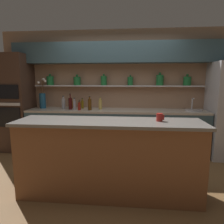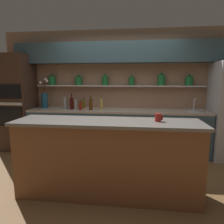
{
  "view_description": "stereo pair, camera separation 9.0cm",
  "coord_description": "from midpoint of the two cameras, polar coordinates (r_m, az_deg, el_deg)",
  "views": [
    {
      "loc": [
        0.28,
        -2.87,
        1.55
      ],
      "look_at": [
        -0.03,
        0.43,
        1.0
      ],
      "focal_mm": 32.0,
      "sensor_mm": 36.0,
      "label": 1
    },
    {
      "loc": [
        0.37,
        -2.86,
        1.55
      ],
      "look_at": [
        -0.03,
        0.43,
        1.0
      ],
      "focal_mm": 32.0,
      "sensor_mm": 36.0,
      "label": 2
    }
  ],
  "objects": [
    {
      "name": "bottle_spirit_4",
      "position": [
        4.12,
        -6.99,
        2.2
      ],
      "size": [
        0.07,
        0.07,
        0.29
      ],
      "color": "#4C2D0C",
      "rests_on": "back_counter_unit"
    },
    {
      "name": "bottle_spirit_3",
      "position": [
        4.25,
        -11.28,
        2.05
      ],
      "size": [
        0.06,
        0.06,
        0.25
      ],
      "color": "gray",
      "rests_on": "back_counter_unit"
    },
    {
      "name": "bottle_oil_2",
      "position": [
        4.41,
        -9.03,
        2.22
      ],
      "size": [
        0.06,
        0.06,
        0.23
      ],
      "color": "brown",
      "rests_on": "back_counter_unit"
    },
    {
      "name": "bottle_spirit_8",
      "position": [
        4.42,
        -14.26,
        2.39
      ],
      "size": [
        0.07,
        0.07,
        0.28
      ],
      "color": "gray",
      "rests_on": "back_counter_unit"
    },
    {
      "name": "ground_plane",
      "position": [
        3.27,
        -0.96,
        -18.88
      ],
      "size": [
        12.0,
        12.0,
        0.0
      ],
      "primitive_type": "plane",
      "color": "brown"
    },
    {
      "name": "oven_tower",
      "position": [
        4.87,
        -26.55,
        2.31
      ],
      "size": [
        0.7,
        0.64,
        2.07
      ],
      "color": "#3D281E",
      "rests_on": "ground_plane"
    },
    {
      "name": "bottle_spirit_5",
      "position": [
        4.21,
        -3.98,
        2.26
      ],
      "size": [
        0.07,
        0.07,
        0.27
      ],
      "color": "tan",
      "rests_on": "back_counter_unit"
    },
    {
      "name": "bottle_sauce_7",
      "position": [
        4.52,
        -12.08,
        2.18
      ],
      "size": [
        0.06,
        0.06,
        0.2
      ],
      "color": "#9E4C0A",
      "rests_on": "back_counter_unit"
    },
    {
      "name": "sink_fixture",
      "position": [
        4.33,
        21.7,
        0.61
      ],
      "size": [
        0.33,
        0.33,
        0.25
      ],
      "color": "#B7B7BC",
      "rests_on": "back_counter_unit"
    },
    {
      "name": "bottle_wine_1",
      "position": [
        4.29,
        -12.4,
        2.4
      ],
      "size": [
        0.08,
        0.08,
        0.34
      ],
      "color": "#380C0C",
      "rests_on": "back_counter_unit"
    },
    {
      "name": "back_wall_unit",
      "position": [
        4.41,
        1.22,
        9.35
      ],
      "size": [
        5.2,
        0.44,
        2.6
      ],
      "color": "#937056",
      "rests_on": "ground_plane"
    },
    {
      "name": "island_counter",
      "position": [
        2.72,
        -1.88,
        -13.03
      ],
      "size": [
        2.42,
        0.61,
        1.02
      ],
      "color": "brown",
      "rests_on": "ground_plane"
    },
    {
      "name": "bottle_sauce_6",
      "position": [
        4.44,
        -9.83,
        2.05
      ],
      "size": [
        0.05,
        0.05,
        0.18
      ],
      "color": "#9E4C0A",
      "rests_on": "back_counter_unit"
    },
    {
      "name": "bottle_sauce_0",
      "position": [
        4.16,
        -9.98,
        1.56
      ],
      "size": [
        0.06,
        0.06,
        0.18
      ],
      "color": "maroon",
      "rests_on": "back_counter_unit"
    },
    {
      "name": "flower_vase",
      "position": [
        4.64,
        -19.73,
        3.59
      ],
      "size": [
        0.17,
        0.18,
        0.66
      ],
      "color": "navy",
      "rests_on": "back_counter_unit"
    },
    {
      "name": "back_counter_unit",
      "position": [
        4.26,
        0.47,
        -5.46
      ],
      "size": [
        3.7,
        0.62,
        0.92
      ],
      "color": "#334C56",
      "rests_on": "ground_plane"
    },
    {
      "name": "coffee_mug",
      "position": [
        2.6,
        12.48,
        -1.48
      ],
      "size": [
        0.1,
        0.08,
        0.1
      ],
      "color": "maroon",
      "rests_on": "island_counter"
    }
  ]
}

